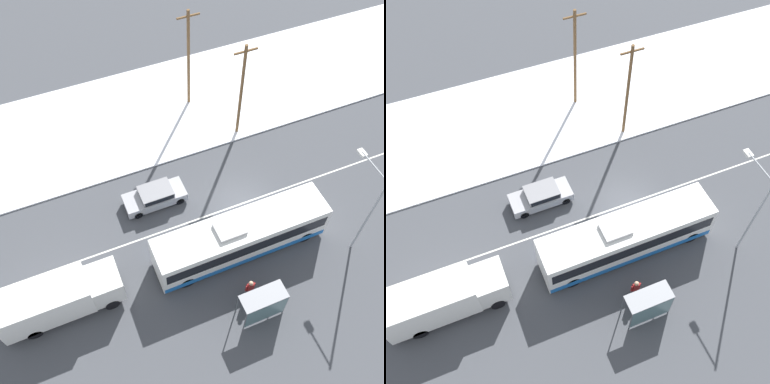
{
  "view_description": "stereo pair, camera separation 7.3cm",
  "coord_description": "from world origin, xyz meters",
  "views": [
    {
      "loc": [
        -10.24,
        -15.49,
        26.96
      ],
      "look_at": [
        -3.21,
        1.43,
        1.4
      ],
      "focal_mm": 42.0,
      "sensor_mm": 36.0,
      "label": 1
    },
    {
      "loc": [
        -10.17,
        -15.52,
        26.96
      ],
      "look_at": [
        -3.21,
        1.43,
        1.4
      ],
      "focal_mm": 42.0,
      "sensor_mm": 36.0,
      "label": 2
    }
  ],
  "objects": [
    {
      "name": "lane_marking_center",
      "position": [
        0.0,
        0.0,
        0.0
      ],
      "size": [
        60.0,
        0.12,
        0.0
      ],
      "color": "silver",
      "rests_on": "ground_plane"
    },
    {
      "name": "sedan_car",
      "position": [
        -5.6,
        2.56,
        0.78
      ],
      "size": [
        4.44,
        1.8,
        1.41
      ],
      "rotation": [
        0.0,
        0.0,
        3.14
      ],
      "color": "#9E9EA3",
      "rests_on": "ground_plane"
    },
    {
      "name": "streetlamp",
      "position": [
        5.41,
        -5.45,
        4.68
      ],
      "size": [
        0.36,
        2.79,
        7.35
      ],
      "color": "#9EA3A8",
      "rests_on": "ground_plane"
    },
    {
      "name": "ground_plane",
      "position": [
        0.0,
        0.0,
        0.0
      ],
      "size": [
        120.0,
        120.0,
        0.0
      ],
      "primitive_type": "plane",
      "color": "#424449"
    },
    {
      "name": "box_truck",
      "position": [
        -13.65,
        -2.9,
        1.68
      ],
      "size": [
        7.37,
        2.3,
        3.02
      ],
      "color": "silver",
      "rests_on": "ground_plane"
    },
    {
      "name": "bus_shelter",
      "position": [
        -2.49,
        -7.95,
        1.67
      ],
      "size": [
        2.78,
        1.2,
        2.4
      ],
      "color": "gray",
      "rests_on": "ground_plane"
    },
    {
      "name": "utility_pole_snowlot",
      "position": [
        0.58,
        11.26,
        4.57
      ],
      "size": [
        1.8,
        0.24,
        8.76
      ],
      "color": "brown",
      "rests_on": "ground_plane"
    },
    {
      "name": "utility_pole_roadside",
      "position": [
        2.88,
        6.57,
        4.37
      ],
      "size": [
        1.8,
        0.24,
        8.37
      ],
      "color": "brown",
      "rests_on": "ground_plane"
    },
    {
      "name": "city_bus",
      "position": [
        -1.73,
        -3.19,
        1.58
      ],
      "size": [
        11.64,
        2.57,
        3.23
      ],
      "color": "white",
      "rests_on": "ground_plane"
    },
    {
      "name": "snow_lot",
      "position": [
        0.0,
        11.37,
        0.06
      ],
      "size": [
        80.0,
        11.34,
        0.12
      ],
      "color": "white",
      "rests_on": "ground_plane"
    },
    {
      "name": "pedestrian_at_stop",
      "position": [
        -2.59,
        -6.41,
        1.1
      ],
      "size": [
        0.65,
        0.29,
        1.79
      ],
      "color": "#23232D",
      "rests_on": "ground_plane"
    }
  ]
}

